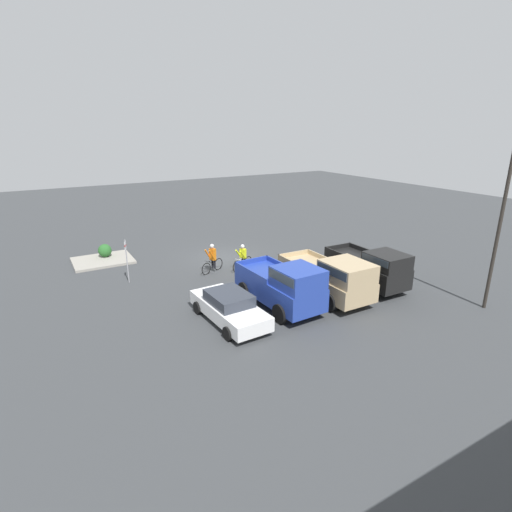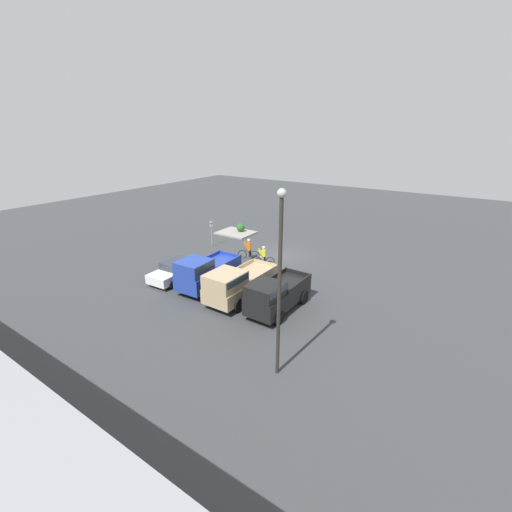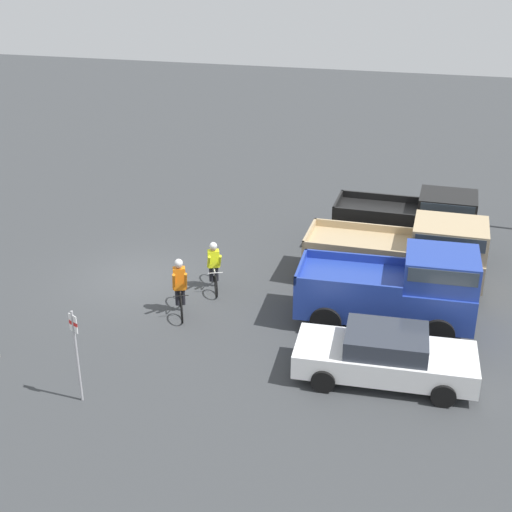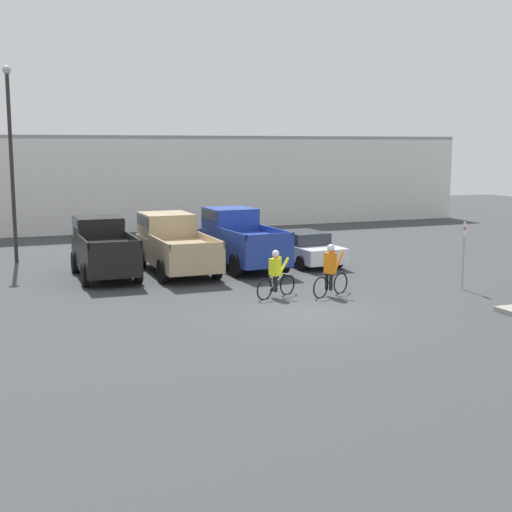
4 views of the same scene
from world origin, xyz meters
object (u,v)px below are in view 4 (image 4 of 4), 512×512
(sedan_0, at_px, (303,248))
(cyclist_0, at_px, (331,270))
(lamppost, at_px, (11,151))
(pickup_truck_0, at_px, (103,247))
(fire_lane_sign, at_px, (464,247))
(cyclist_1, at_px, (276,274))
(pickup_truck_1, at_px, (173,242))
(pickup_truck_2, at_px, (240,238))

(sedan_0, relative_size, cyclist_0, 2.59)
(cyclist_0, xyz_separation_m, lamppost, (-9.34, 11.11, 3.86))
(pickup_truck_0, height_order, fire_lane_sign, fire_lane_sign)
(pickup_truck_0, xyz_separation_m, lamppost, (-2.91, 4.70, 3.60))
(pickup_truck_0, xyz_separation_m, cyclist_1, (4.64, -5.92, -0.35))
(sedan_0, bearing_deg, fire_lane_sign, -68.26)
(pickup_truck_0, xyz_separation_m, cyclist_0, (6.43, -6.40, -0.26))
(pickup_truck_1, bearing_deg, sedan_0, -2.55)
(cyclist_0, distance_m, cyclist_1, 1.85)
(cyclist_1, relative_size, fire_lane_sign, 0.68)
(cyclist_0, height_order, cyclist_1, cyclist_0)
(pickup_truck_2, xyz_separation_m, sedan_0, (2.82, -0.11, -0.54))
(pickup_truck_0, bearing_deg, fire_lane_sign, -32.76)
(sedan_0, bearing_deg, cyclist_1, -123.17)
(cyclist_1, height_order, lamppost, lamppost)
(fire_lane_sign, bearing_deg, sedan_0, 111.74)
(lamppost, bearing_deg, cyclist_1, -54.61)
(sedan_0, xyz_separation_m, cyclist_1, (-3.76, -5.75, 0.10))
(pickup_truck_2, xyz_separation_m, fire_lane_sign, (5.62, -7.14, 0.27))
(pickup_truck_0, distance_m, pickup_truck_2, 5.58)
(cyclist_1, distance_m, fire_lane_sign, 6.72)
(cyclist_0, relative_size, lamppost, 0.22)
(lamppost, bearing_deg, sedan_0, -23.35)
(cyclist_0, bearing_deg, lamppost, 130.06)
(cyclist_1, distance_m, lamppost, 13.62)
(sedan_0, relative_size, cyclist_1, 2.72)
(pickup_truck_1, xyz_separation_m, cyclist_1, (1.84, -6.00, -0.37))
(pickup_truck_1, xyz_separation_m, sedan_0, (5.60, -0.25, -0.48))
(fire_lane_sign, bearing_deg, cyclist_0, 170.47)
(pickup_truck_1, distance_m, sedan_0, 5.62)
(fire_lane_sign, xyz_separation_m, lamppost, (-14.11, 11.91, 3.25))
(pickup_truck_2, xyz_separation_m, cyclist_1, (-0.94, -5.86, -0.43))
(pickup_truck_1, bearing_deg, fire_lane_sign, -40.90)
(lamppost, bearing_deg, pickup_truck_0, -58.23)
(cyclist_1, bearing_deg, cyclist_0, -14.97)
(cyclist_0, bearing_deg, cyclist_1, 165.03)
(pickup_truck_0, height_order, cyclist_1, pickup_truck_0)
(sedan_0, xyz_separation_m, lamppost, (-11.31, 4.88, 4.05))
(pickup_truck_0, relative_size, sedan_0, 1.05)
(pickup_truck_0, relative_size, pickup_truck_1, 0.87)
(cyclist_1, bearing_deg, pickup_truck_2, 80.89)
(pickup_truck_0, xyz_separation_m, sedan_0, (8.39, -0.18, -0.45))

